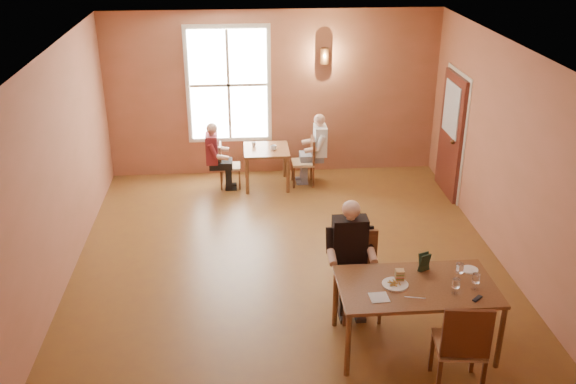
{
  "coord_description": "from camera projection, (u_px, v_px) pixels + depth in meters",
  "views": [
    {
      "loc": [
        -0.64,
        -7.76,
        4.67
      ],
      "look_at": [
        0.0,
        0.2,
        1.05
      ],
      "focal_mm": 40.0,
      "sensor_mm": 36.0,
      "label": 1
    }
  ],
  "objects": [
    {
      "name": "goblet_c",
      "position": [
        456.0,
        286.0,
        6.86
      ],
      "size": [
        0.1,
        0.1,
        0.2
      ],
      "primitive_type": null,
      "rotation": [
        0.0,
        0.0,
        -0.28
      ],
      "color": "white",
      "rests_on": "main_table"
    },
    {
      "name": "plate_food",
      "position": [
        395.0,
        284.0,
        7.06
      ],
      "size": [
        0.38,
        0.38,
        0.04
      ],
      "primitive_type": "cylinder",
      "rotation": [
        0.0,
        0.0,
        -0.37
      ],
      "color": "white",
      "rests_on": "main_table"
    },
    {
      "name": "wall_left",
      "position": [
        55.0,
        174.0,
        8.18
      ],
      "size": [
        0.04,
        7.0,
        3.0
      ],
      "primitive_type": "cube",
      "color": "brown",
      "rests_on": "ground"
    },
    {
      "name": "napkin",
      "position": [
        379.0,
        297.0,
        6.84
      ],
      "size": [
        0.21,
        0.21,
        0.01
      ],
      "primitive_type": "cube",
      "rotation": [
        0.0,
        0.0,
        0.04
      ],
      "color": "white",
      "rests_on": "main_table"
    },
    {
      "name": "wall_back",
      "position": [
        273.0,
        94.0,
        11.58
      ],
      "size": [
        6.0,
        0.04,
        3.0
      ],
      "primitive_type": "cube",
      "color": "brown",
      "rests_on": "ground"
    },
    {
      "name": "chair_diner_maroon",
      "position": [
        230.0,
        165.0,
        11.38
      ],
      "size": [
        0.36,
        0.36,
        0.8
      ],
      "primitive_type": null,
      "rotation": [
        0.0,
        0.0,
        -1.57
      ],
      "color": "brown",
      "rests_on": "ground"
    },
    {
      "name": "ceiling",
      "position": [
        289.0,
        53.0,
        7.78
      ],
      "size": [
        6.0,
        7.0,
        0.04
      ],
      "primitive_type": "cube",
      "color": "white",
      "rests_on": "wall_back"
    },
    {
      "name": "knife",
      "position": [
        415.0,
        298.0,
        6.84
      ],
      "size": [
        0.23,
        0.07,
        0.0
      ],
      "primitive_type": "cube",
      "rotation": [
        0.0,
        0.0,
        -0.23
      ],
      "color": "silver",
      "rests_on": "main_table"
    },
    {
      "name": "sunglasses",
      "position": [
        477.0,
        298.0,
        6.82
      ],
      "size": [
        0.13,
        0.12,
        0.02
      ],
      "primitive_type": "cube",
      "rotation": [
        0.0,
        0.0,
        0.71
      ],
      "color": "black",
      "rests_on": "main_table"
    },
    {
      "name": "cup_a",
      "position": [
        274.0,
        148.0,
        11.23
      ],
      "size": [
        0.14,
        0.14,
        0.08
      ],
      "primitive_type": "imported",
      "rotation": [
        0.0,
        0.0,
        -0.36
      ],
      "color": "white",
      "rests_on": "second_table"
    },
    {
      "name": "door",
      "position": [
        450.0,
        135.0,
        10.89
      ],
      "size": [
        0.12,
        1.04,
        2.1
      ],
      "primitive_type": "cube",
      "color": "maroon",
      "rests_on": "ground"
    },
    {
      "name": "main_table",
      "position": [
        414.0,
        316.0,
        7.24
      ],
      "size": [
        1.74,
        0.98,
        0.82
      ],
      "primitive_type": null,
      "color": "brown",
      "rests_on": "ground"
    },
    {
      "name": "window",
      "position": [
        228.0,
        85.0,
        11.39
      ],
      "size": [
        1.36,
        0.1,
        1.96
      ],
      "primitive_type": "cube",
      "color": "white",
      "rests_on": "wall_back"
    },
    {
      "name": "wall_front",
      "position": [
        325.0,
        329.0,
        5.22
      ],
      "size": [
        6.0,
        0.04,
        3.0
      ],
      "primitive_type": "cube",
      "color": "brown",
      "rests_on": "ground"
    },
    {
      "name": "ground",
      "position": [
        289.0,
        266.0,
        9.02
      ],
      "size": [
        6.0,
        7.0,
        0.01
      ],
      "primitive_type": "cube",
      "color": "brown",
      "rests_on": "ground"
    },
    {
      "name": "wall_right",
      "position": [
        511.0,
        160.0,
        8.62
      ],
      "size": [
        0.04,
        7.0,
        3.0
      ],
      "primitive_type": "cube",
      "color": "brown",
      "rests_on": "ground"
    },
    {
      "name": "goblet_b",
      "position": [
        476.0,
        281.0,
        6.95
      ],
      "size": [
        0.09,
        0.09,
        0.21
      ],
      "primitive_type": null,
      "rotation": [
        0.0,
        0.0,
        -0.12
      ],
      "color": "white",
      "rests_on": "main_table"
    },
    {
      "name": "menu_stand",
      "position": [
        424.0,
        262.0,
        7.3
      ],
      "size": [
        0.15,
        0.11,
        0.22
      ],
      "primitive_type": "cube",
      "rotation": [
        0.0,
        0.0,
        0.37
      ],
      "color": "black",
      "rests_on": "main_table"
    },
    {
      "name": "goblet_a",
      "position": [
        459.0,
        271.0,
        7.13
      ],
      "size": [
        0.1,
        0.1,
        0.22
      ],
      "primitive_type": null,
      "rotation": [
        0.0,
        0.0,
        -0.2
      ],
      "color": "white",
      "rests_on": "main_table"
    },
    {
      "name": "second_table",
      "position": [
        267.0,
        167.0,
        11.45
      ],
      "size": [
        0.79,
        0.79,
        0.7
      ],
      "primitive_type": null,
      "color": "brown",
      "rests_on": "ground"
    },
    {
      "name": "diner_white",
      "position": [
        305.0,
        152.0,
        11.39
      ],
      "size": [
        0.5,
        0.5,
        1.24
      ],
      "primitive_type": null,
      "rotation": [
        0.0,
        0.0,
        1.57
      ],
      "color": "white",
      "rests_on": "ground"
    },
    {
      "name": "chair_diner_white",
      "position": [
        303.0,
        161.0,
        11.46
      ],
      "size": [
        0.39,
        0.39,
        0.87
      ],
      "primitive_type": null,
      "rotation": [
        0.0,
        0.0,
        1.57
      ],
      "color": "brown",
      "rests_on": "ground"
    },
    {
      "name": "side_plate",
      "position": [
        470.0,
        270.0,
        7.35
      ],
      "size": [
        0.23,
        0.23,
        0.01
      ],
      "primitive_type": "cylinder",
      "rotation": [
        0.0,
        0.0,
        0.23
      ],
      "color": "white",
      "rests_on": "main_table"
    },
    {
      "name": "cup_b",
      "position": [
        254.0,
        145.0,
        11.38
      ],
      "size": [
        0.11,
        0.11,
        0.08
      ],
      "primitive_type": "imported",
      "rotation": [
        0.0,
        0.0,
        -0.25
      ],
      "color": "silver",
      "rests_on": "second_table"
    },
    {
      "name": "wall_sconce",
      "position": [
        324.0,
        56.0,
        11.26
      ],
      "size": [
        0.16,
        0.16,
        0.28
      ],
      "primitive_type": "cylinder",
      "color": "brown",
      "rests_on": "wall_back"
    },
    {
      "name": "sandwich",
      "position": [
        399.0,
        276.0,
        7.13
      ],
      "size": [
        0.1,
        0.1,
        0.12
      ],
      "primitive_type": "cube",
      "rotation": [
        0.0,
        0.0,
        -0.07
      ],
      "color": "tan",
      "rests_on": "main_table"
    },
    {
      "name": "chair_diner_main",
      "position": [
        360.0,
        278.0,
        7.75
      ],
      "size": [
        0.47,
        0.47,
        1.06
      ],
      "primitive_type": null,
      "rotation": [
        0.0,
        0.0,
        3.14
      ],
      "color": "maroon",
      "rests_on": "ground"
    },
    {
      "name": "chair_empty",
      "position": [
        460.0,
        343.0,
        6.57
      ],
      "size": [
        0.54,
        0.54,
        1.1
      ],
      "primitive_type": null,
      "rotation": [
        0.0,
        0.0,
        -0.13
      ],
      "color": "brown",
      "rests_on": "ground"
    },
    {
      "name": "diner_maroon",
      "position": [
        228.0,
        155.0,
        11.3
      ],
      "size": [
        0.47,
        0.47,
        1.18
      ],
      "primitive_type": null,
      "rotation": [
        0.0,
        0.0,
        -1.57
      ],
      "color": "#51151F",
      "rests_on": "ground"
    },
    {
      "name": "diner_main",
      "position": [
        361.0,
        267.0,
        7.65
      ],
      "size": [
        0.55,
        0.55,
        1.39
      ],
      "primitive_type": null,
      "rotation": [
        0.0,
        0.0,
        3.14
      ],
      "color": "black",
      "rests_on": "ground"
    }
  ]
}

